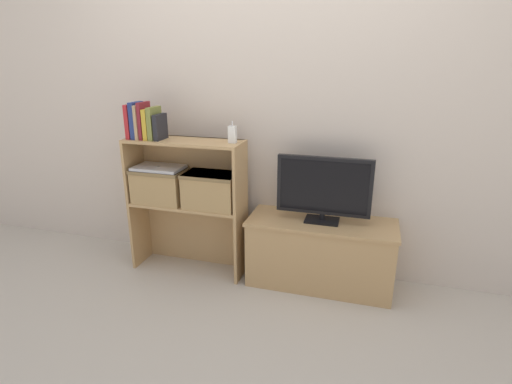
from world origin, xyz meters
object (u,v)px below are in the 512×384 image
Objects in this scene: book_crimson at (132,121)px; book_navy at (137,120)px; book_mustard at (149,124)px; storage_basket_left at (160,184)px; book_maroon at (144,121)px; book_olive at (154,123)px; book_tan at (141,122)px; book_charcoal at (160,127)px; tv_stand at (320,253)px; tv at (324,188)px; storage_basket_right at (211,189)px; laptop at (159,168)px; baby_monitor at (232,134)px.

book_navy reaches higher than book_crimson.
book_mustard reaches higher than storage_basket_left.
book_maroon is (0.10, 0.00, 0.01)m from book_crimson.
storage_basket_left is at bearing 100.08° from book_olive.
storage_basket_left is (0.07, 0.01, -0.44)m from book_maroon.
storage_basket_left is (0.13, 0.01, -0.44)m from book_navy.
book_crimson reaches higher than storage_basket_left.
book_tan is (0.07, 0.00, -0.00)m from book_crimson.
book_charcoal is (0.08, 0.00, -0.02)m from book_mustard.
book_charcoal is (-1.09, -0.08, 0.81)m from tv_stand.
tv is 1.27m from book_maroon.
book_tan is at bearing 180.00° from book_maroon.
book_tan is 0.10m from book_olive.
book_maroon is at bearing 180.00° from book_olive.
storage_basket_right is at bearing -175.26° from tv.
laptop is at bearing 100.08° from book_olive.
tv_stand is 1.53m from book_navy.
tv is at bearing 3.64° from book_maroon.
book_tan reaches higher than tv_stand.
tv_stand is 2.66× the size of storage_basket_right.
baby_monitor is 0.60m from laptop.
book_tan is at bearing -171.21° from laptop.
book_olive reaches higher than laptop.
tv_stand is at bearing 3.72° from book_maroon.
book_crimson is at bearing -174.96° from storage_basket_left.
storage_basket_left is 0.39m from storage_basket_right.
book_mustard is at bearing 0.00° from book_maroon.
book_crimson is 0.94× the size of book_navy.
laptop reaches higher than storage_basket_left.
baby_monitor reaches higher than tv_stand.
book_maroon is at bearing 180.00° from book_charcoal.
book_charcoal reaches higher than storage_basket_right.
tv is at bearing 4.74° from storage_basket_right.
book_olive is 0.59× the size of storage_basket_left.
book_olive reaches higher than tv_stand.
book_olive is 1.54× the size of baby_monitor.
tv is at bearing 3.37° from book_crimson.
book_navy is (-1.27, -0.08, 0.39)m from tv.
book_tan reaches higher than book_charcoal.
book_mustard is (0.04, 0.00, -0.02)m from book_maroon.
book_navy reaches higher than book_olive.
book_mustard reaches higher than storage_basket_right.
storage_basket_right is (0.46, 0.01, -0.44)m from book_maroon.
book_maroon is (0.02, 0.00, 0.01)m from book_tan.
tv is 1.29m from book_tan.
book_crimson is 0.10m from book_maroon.
book_maroon reaches higher than storage_basket_right.
book_mustard is at bearing 180.00° from book_charcoal.
book_maroon is at bearing -168.24° from storage_basket_left.
book_olive reaches higher than baby_monitor.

